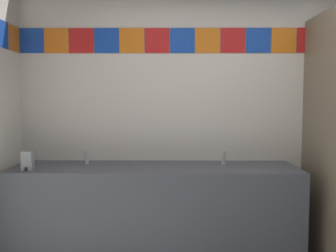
{
  "coord_description": "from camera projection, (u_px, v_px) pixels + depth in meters",
  "views": [
    {
      "loc": [
        -0.58,
        -1.65,
        1.47
      ],
      "look_at": [
        -0.61,
        1.06,
        1.27
      ],
      "focal_mm": 36.82,
      "sensor_mm": 36.0,
      "label": 1
    }
  ],
  "objects": [
    {
      "name": "soap_dispenser",
      "position": [
        28.0,
        161.0,
        2.87
      ],
      "size": [
        0.09,
        0.09,
        0.16
      ],
      "color": "gray",
      "rests_on": "vanity_counter"
    },
    {
      "name": "faucet_left",
      "position": [
        86.0,
        159.0,
        3.14
      ],
      "size": [
        0.04,
        0.1,
        0.14
      ],
      "color": "silver",
      "rests_on": "vanity_counter"
    },
    {
      "name": "faucet_right",
      "position": [
        224.0,
        159.0,
        3.12
      ],
      "size": [
        0.04,
        0.1,
        0.14
      ],
      "color": "silver",
      "rests_on": "vanity_counter"
    },
    {
      "name": "vanity_counter",
      "position": [
        155.0,
        215.0,
        3.08
      ],
      "size": [
        2.51,
        0.6,
        0.89
      ],
      "color": "#4C515B",
      "rests_on": "ground_plane"
    },
    {
      "name": "wall_back",
      "position": [
        231.0,
        106.0,
        3.34
      ],
      "size": [
        4.07,
        0.09,
        2.83
      ],
      "color": "silver",
      "rests_on": "ground_plane"
    }
  ]
}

